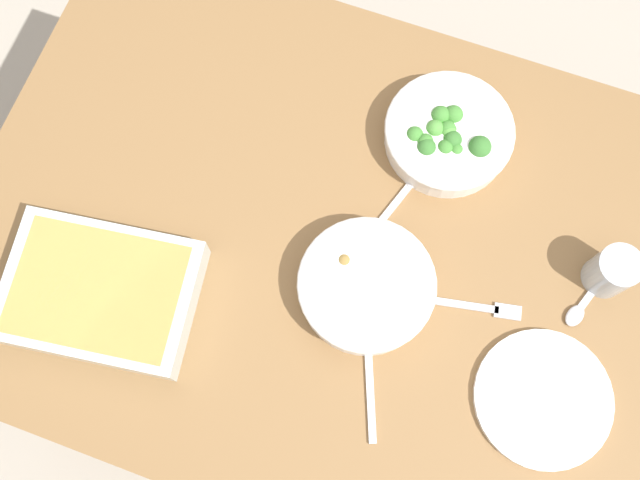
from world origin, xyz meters
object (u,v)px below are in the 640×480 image
baking_dish (100,292)px  spoon_by_broccoli (401,197)px  stew_bowl (366,286)px  fork_on_table (476,307)px  side_plate (543,399)px  drink_cup (611,272)px  spoon_by_stew (369,370)px  broccoli_bowl (448,134)px  spoon_spare (589,297)px

baking_dish → spoon_by_broccoli: 0.52m
stew_bowl → baking_dish: 0.43m
fork_on_table → side_plate: bearing=143.1°
drink_cup → spoon_by_stew: size_ratio=0.50×
spoon_by_broccoli → stew_bowl: bearing=88.5°
baking_dish → spoon_by_broccoli: size_ratio=1.90×
broccoli_bowl → spoon_by_stew: 0.42m
drink_cup → spoon_by_stew: 0.42m
spoon_by_stew → fork_on_table: (-0.13, -0.16, -0.00)m
stew_bowl → spoon_by_stew: (-0.05, 0.12, -0.03)m
side_plate → spoon_spare: 0.19m
side_plate → fork_on_table: (0.14, -0.11, -0.00)m
stew_bowl → baking_dish: bearing=21.2°
spoon_by_broccoli → baking_dish: bearing=39.3°
drink_cup → stew_bowl: bearing=23.0°
fork_on_table → spoon_spare: bearing=-155.0°
spoon_by_stew → fork_on_table: spoon_by_stew is taller
spoon_by_stew → broccoli_bowl: bearing=-89.7°
stew_bowl → side_plate: (-0.32, 0.07, -0.03)m
broccoli_bowl → fork_on_table: (-0.13, 0.27, -0.03)m
stew_bowl → fork_on_table: stew_bowl is taller
broccoli_bowl → side_plate: bearing=126.4°
broccoli_bowl → spoon_spare: bearing=148.2°
baking_dish → spoon_by_stew: 0.45m
spoon_by_stew → spoon_by_broccoli: same height
side_plate → spoon_spare: bearing=-98.7°
spoon_by_stew → spoon_spare: (-0.30, -0.24, 0.00)m
spoon_by_broccoli → spoon_spare: size_ratio=1.01×
spoon_by_broccoli → fork_on_table: 0.22m
spoon_by_stew → fork_on_table: 0.20m
broccoli_bowl → side_plate: 0.46m
spoon_spare → fork_on_table: bearing=25.0°
drink_cup → fork_on_table: drink_cup is taller
broccoli_bowl → spoon_by_broccoli: (0.04, 0.13, -0.03)m
baking_dish → spoon_spare: 0.79m
stew_bowl → spoon_spare: 0.37m
spoon_spare → fork_on_table: 0.19m
fork_on_table → spoon_by_broccoli: bearing=-38.8°
drink_cup → spoon_spare: drink_cup is taller
stew_bowl → fork_on_table: bearing=-169.0°
spoon_by_broccoli → fork_on_table: size_ratio=0.97×
side_plate → spoon_by_stew: bearing=10.5°
spoon_by_broccoli → spoon_spare: same height
broccoli_bowl → spoon_spare: (-0.30, 0.19, -0.03)m
baking_dish → fork_on_table: 0.61m
spoon_by_stew → spoon_spare: same height
broccoli_bowl → baking_dish: size_ratio=0.68×
drink_cup → fork_on_table: bearing=33.1°
side_plate → spoon_by_stew: size_ratio=1.30×
stew_bowl → baking_dish: same height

